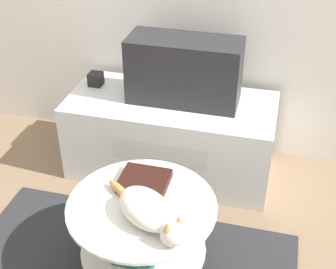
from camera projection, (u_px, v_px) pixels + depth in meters
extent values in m
cube|color=silver|center=(171.00, 136.00, 3.05)|extent=(1.30, 0.59, 0.52)
cube|color=silver|center=(160.00, 154.00, 2.79)|extent=(0.59, 0.01, 0.15)
cube|color=#232326|center=(184.00, 71.00, 2.81)|extent=(0.68, 0.28, 0.40)
cube|color=black|center=(179.00, 79.00, 2.70)|extent=(0.58, 0.01, 0.31)
cube|color=black|center=(96.00, 79.00, 3.07)|extent=(0.09, 0.09, 0.09)
cylinder|color=#B2B2B7|center=(144.00, 265.00, 2.45)|extent=(0.30, 0.30, 0.01)
cylinder|color=#B7B7BC|center=(143.00, 238.00, 2.34)|extent=(0.04, 0.04, 0.41)
cylinder|color=silver|center=(143.00, 248.00, 2.37)|extent=(0.63, 0.63, 0.01)
cylinder|color=silver|center=(142.00, 206.00, 2.22)|extent=(0.72, 0.72, 0.02)
cube|color=#1E664C|center=(137.00, 255.00, 2.31)|extent=(0.21, 0.15, 0.03)
cube|color=maroon|center=(146.00, 240.00, 2.41)|extent=(0.16, 0.15, 0.01)
cube|color=black|center=(144.00, 181.00, 2.33)|extent=(0.24, 0.21, 0.04)
ellipsoid|color=silver|center=(146.00, 208.00, 2.10)|extent=(0.37, 0.35, 0.13)
sphere|color=silver|center=(173.00, 233.00, 1.97)|extent=(0.12, 0.12, 0.12)
cone|color=#D18447|center=(179.00, 220.00, 1.96)|extent=(0.04, 0.04, 0.04)
cone|color=#D18447|center=(167.00, 226.00, 1.92)|extent=(0.04, 0.04, 0.04)
ellipsoid|color=#D18447|center=(119.00, 190.00, 2.26)|extent=(0.17, 0.14, 0.04)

